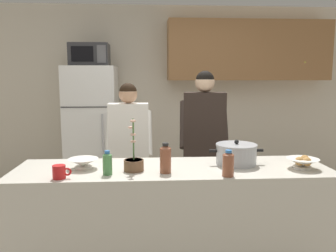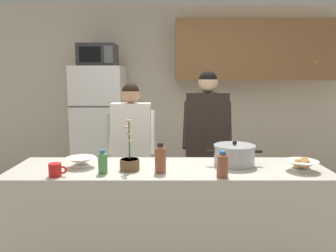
# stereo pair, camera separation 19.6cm
# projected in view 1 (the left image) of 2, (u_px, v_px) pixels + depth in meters

# --- Properties ---
(back_wall_unit) EXTENTS (6.00, 0.48, 2.60)m
(back_wall_unit) POSITION_uv_depth(u_px,v_px,m) (181.00, 88.00, 4.84)
(back_wall_unit) COLOR beige
(back_wall_unit) RESTS_ON ground
(kitchen_island) EXTENTS (2.45, 0.68, 0.92)m
(kitchen_island) POSITION_uv_depth(u_px,v_px,m) (172.00, 223.00, 2.74)
(kitchen_island) COLOR beige
(kitchen_island) RESTS_ON ground
(refrigerator) EXTENTS (0.64, 0.68, 1.76)m
(refrigerator) POSITION_uv_depth(u_px,v_px,m) (93.00, 135.00, 4.45)
(refrigerator) COLOR white
(refrigerator) RESTS_ON ground
(microwave) EXTENTS (0.48, 0.37, 0.28)m
(microwave) POSITION_uv_depth(u_px,v_px,m) (90.00, 55.00, 4.29)
(microwave) COLOR #2D2D30
(microwave) RESTS_ON refrigerator
(person_near_pot) EXTENTS (0.48, 0.41, 1.57)m
(person_near_pot) POSITION_uv_depth(u_px,v_px,m) (129.00, 142.00, 3.46)
(person_near_pot) COLOR #726656
(person_near_pot) RESTS_ON ground
(person_by_sink) EXTENTS (0.55, 0.46, 1.69)m
(person_by_sink) POSITION_uv_depth(u_px,v_px,m) (204.00, 132.00, 3.54)
(person_by_sink) COLOR #33384C
(person_by_sink) RESTS_ON ground
(cooking_pot) EXTENTS (0.44, 0.33, 0.20)m
(cooking_pot) POSITION_uv_depth(u_px,v_px,m) (236.00, 154.00, 2.77)
(cooking_pot) COLOR #ADAFB5
(cooking_pot) RESTS_ON kitchen_island
(coffee_mug) EXTENTS (0.13, 0.09, 0.10)m
(coffee_mug) POSITION_uv_depth(u_px,v_px,m) (60.00, 172.00, 2.38)
(coffee_mug) COLOR red
(coffee_mug) RESTS_ON kitchen_island
(bread_bowl) EXTENTS (0.25, 0.25, 0.10)m
(bread_bowl) POSITION_uv_depth(u_px,v_px,m) (303.00, 162.00, 2.63)
(bread_bowl) COLOR white
(bread_bowl) RESTS_ON kitchen_island
(empty_bowl) EXTENTS (0.23, 0.23, 0.08)m
(empty_bowl) POSITION_uv_depth(u_px,v_px,m) (83.00, 163.00, 2.64)
(empty_bowl) COLOR white
(empty_bowl) RESTS_ON kitchen_island
(bottle_near_edge) EXTENTS (0.07, 0.07, 0.18)m
(bottle_near_edge) POSITION_uv_depth(u_px,v_px,m) (107.00, 163.00, 2.47)
(bottle_near_edge) COLOR #4C8C4C
(bottle_near_edge) RESTS_ON kitchen_island
(bottle_mid_counter) EXTENTS (0.08, 0.08, 0.19)m
(bottle_mid_counter) POSITION_uv_depth(u_px,v_px,m) (228.00, 163.00, 2.43)
(bottle_mid_counter) COLOR brown
(bottle_mid_counter) RESTS_ON kitchen_island
(bottle_far_corner) EXTENTS (0.08, 0.08, 0.22)m
(bottle_far_corner) POSITION_uv_depth(u_px,v_px,m) (165.00, 158.00, 2.52)
(bottle_far_corner) COLOR brown
(bottle_far_corner) RESTS_ON kitchen_island
(potted_orchid) EXTENTS (0.15, 0.15, 0.40)m
(potted_orchid) POSITION_uv_depth(u_px,v_px,m) (134.00, 163.00, 2.58)
(potted_orchid) COLOR brown
(potted_orchid) RESTS_ON kitchen_island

